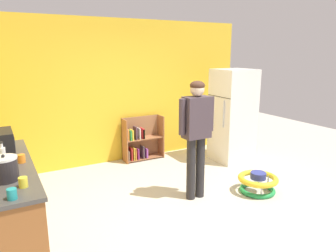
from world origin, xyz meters
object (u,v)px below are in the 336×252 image
standing_person (196,129)px  yellow_cup (23,182)px  refrigerator (233,115)px  bookshelf (140,141)px  clear_bottle (2,155)px  baby_walker (258,182)px  banana_bunch (13,165)px  crock_pot (4,169)px  orange_cup (21,159)px  teal_cup (12,194)px  kitchen_counter (5,204)px  blue_cup (10,140)px

standing_person → yellow_cup: bearing=-165.2°
yellow_cup → refrigerator: bearing=23.5°
bookshelf → clear_bottle: bearing=-144.0°
yellow_cup → bookshelf: bearing=48.1°
standing_person → baby_walker: standing_person is taller
bookshelf → banana_bunch: (-2.36, -1.98, 0.56)m
bookshelf → yellow_cup: yellow_cup is taller
crock_pot → orange_cup: size_ratio=2.77×
crock_pot → yellow_cup: size_ratio=2.77×
teal_cup → yellow_cup: (0.11, 0.22, 0.00)m
refrigerator → crock_pot: (-4.02, -1.44, 0.13)m
refrigerator → orange_cup: 3.96m
bookshelf → standing_person: size_ratio=0.50×
baby_walker → kitchen_counter: bearing=172.9°
clear_bottle → banana_bunch: bearing=-68.6°
standing_person → banana_bunch: bearing=-179.5°
standing_person → baby_walker: bearing=-19.0°
standing_person → orange_cup: (-2.26, 0.11, -0.09)m
crock_pot → teal_cup: (0.03, -0.47, -0.07)m
kitchen_counter → bookshelf: (2.47, 1.85, -0.08)m
bookshelf → banana_bunch: 3.13m
standing_person → yellow_cup: size_ratio=18.06×
refrigerator → blue_cup: size_ratio=18.74×
kitchen_counter → baby_walker: (3.40, -0.43, -0.29)m
crock_pot → blue_cup: size_ratio=2.77×
clear_bottle → orange_cup: (0.18, -0.08, -0.05)m
blue_cup → yellow_cup: size_ratio=1.00×
banana_bunch → teal_cup: (-0.06, -0.81, 0.02)m
bookshelf → banana_bunch: size_ratio=5.45×
kitchen_counter → blue_cup: blue_cup is taller
kitchen_counter → refrigerator: refrigerator is taller
crock_pot → baby_walker: bearing=0.7°
bookshelf → refrigerator: bearing=-29.1°
banana_bunch → refrigerator: bearing=15.7°
clear_bottle → orange_cup: clear_bottle is taller
blue_cup → crock_pot: bearing=-95.2°
orange_cup → yellow_cup: same height
teal_cup → blue_cup: size_ratio=1.00×
bookshelf → teal_cup: bearing=-130.8°
standing_person → yellow_cup: (-2.31, -0.61, -0.09)m
refrigerator → crock_pot: 4.27m
teal_cup → orange_cup: size_ratio=1.00×
bookshelf → yellow_cup: bearing=-131.9°
banana_bunch → blue_cup: size_ratio=1.64×
kitchen_counter → banana_bunch: banana_bunch is taller
kitchen_counter → refrigerator: 4.19m
yellow_cup → clear_bottle: bearing=99.4°
clear_bottle → yellow_cup: (0.13, -0.80, -0.05)m
bookshelf → yellow_cup: (-2.31, -2.57, 0.58)m
standing_person → blue_cup: standing_person is taller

